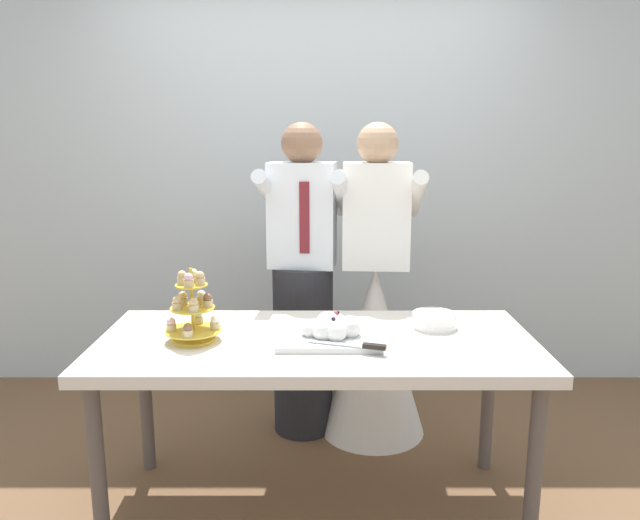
% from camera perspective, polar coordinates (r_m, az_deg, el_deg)
% --- Properties ---
extents(ground_plane, '(8.00, 8.00, 0.00)m').
position_cam_1_polar(ground_plane, '(2.88, -0.53, -22.11)').
color(ground_plane, brown).
extents(rear_wall, '(5.20, 0.10, 2.90)m').
position_cam_1_polar(rear_wall, '(3.86, -0.45, 9.58)').
color(rear_wall, silver).
rests_on(rear_wall, ground_plane).
extents(dessert_table, '(1.80, 0.80, 0.78)m').
position_cam_1_polar(dessert_table, '(2.55, -0.56, -8.96)').
color(dessert_table, silver).
rests_on(dessert_table, ground_plane).
extents(cupcake_stand, '(0.23, 0.23, 0.31)m').
position_cam_1_polar(cupcake_stand, '(2.51, -12.09, -4.75)').
color(cupcake_stand, gold).
rests_on(cupcake_stand, dessert_table).
extents(main_cake_tray, '(0.43, 0.34, 0.13)m').
position_cam_1_polar(main_cake_tray, '(2.48, 0.79, -6.70)').
color(main_cake_tray, silver).
rests_on(main_cake_tray, dessert_table).
extents(plate_stack, '(0.19, 0.19, 0.07)m').
position_cam_1_polar(plate_stack, '(2.70, 10.51, -5.55)').
color(plate_stack, white).
rests_on(plate_stack, dessert_table).
extents(person_groom, '(0.52, 0.54, 1.66)m').
position_cam_1_polar(person_groom, '(3.23, -1.83, -3.58)').
color(person_groom, '#232328').
rests_on(person_groom, ground_plane).
extents(person_bride, '(0.56, 0.56, 1.66)m').
position_cam_1_polar(person_bride, '(3.26, 4.89, -6.47)').
color(person_bride, white).
rests_on(person_bride, ground_plane).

